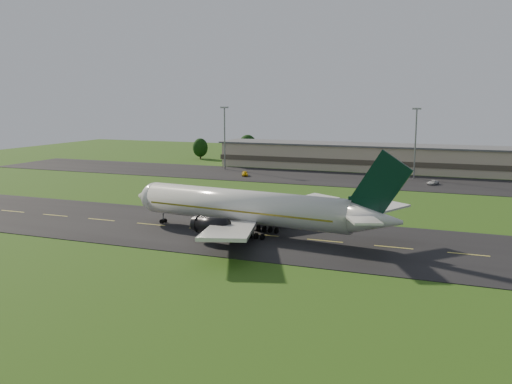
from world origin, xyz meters
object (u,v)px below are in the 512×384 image
at_px(terminal, 425,160).
at_px(airliner, 249,208).
at_px(service_vehicle_a, 245,174).
at_px(service_vehicle_c, 433,182).
at_px(service_vehicle_b, 388,178).
at_px(light_mast_west, 225,130).
at_px(light_mast_centre, 416,135).

bearing_deg(terminal, airliner, -101.57).
distance_m(service_vehicle_a, service_vehicle_c, 53.72).
bearing_deg(service_vehicle_b, service_vehicle_a, 73.43).
relative_size(light_mast_west, service_vehicle_b, 5.55).
relative_size(service_vehicle_a, service_vehicle_b, 1.16).
xyz_separation_m(terminal, light_mast_centre, (-1.40, -16.18, 8.75)).
bearing_deg(terminal, light_mast_west, -165.24).
bearing_deg(service_vehicle_c, light_mast_centre, 142.50).
bearing_deg(light_mast_west, service_vehicle_a, -45.61).
height_order(terminal, light_mast_centre, light_mast_centre).
xyz_separation_m(light_mast_west, service_vehicle_a, (12.43, -12.70, -11.92)).
bearing_deg(terminal, service_vehicle_b, -109.85).
bearing_deg(service_vehicle_c, service_vehicle_a, -156.34).
xyz_separation_m(terminal, service_vehicle_c, (4.66, -25.87, -3.31)).
xyz_separation_m(service_vehicle_b, service_vehicle_c, (12.51, -4.14, -0.02)).
xyz_separation_m(light_mast_centre, service_vehicle_c, (6.07, -9.69, -12.06)).
bearing_deg(service_vehicle_a, airliner, -92.02).
distance_m(light_mast_west, service_vehicle_b, 55.17).
relative_size(terminal, service_vehicle_a, 34.18).
height_order(light_mast_centre, service_vehicle_b, light_mast_centre).
distance_m(terminal, light_mast_west, 64.10).
bearing_deg(light_mast_west, airliner, -62.51).
xyz_separation_m(service_vehicle_a, service_vehicle_c, (53.64, 3.01, -0.14)).
relative_size(terminal, service_vehicle_c, 34.61).
relative_size(light_mast_centre, service_vehicle_c, 4.86).
bearing_deg(light_mast_west, light_mast_centre, 0.00).
height_order(service_vehicle_b, service_vehicle_c, service_vehicle_b).
distance_m(light_mast_west, service_vehicle_c, 67.85).
relative_size(light_mast_west, light_mast_centre, 1.00).
relative_size(terminal, light_mast_west, 7.13).
height_order(terminal, service_vehicle_a, terminal).
xyz_separation_m(light_mast_centre, service_vehicle_b, (-6.44, -5.55, -12.03)).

